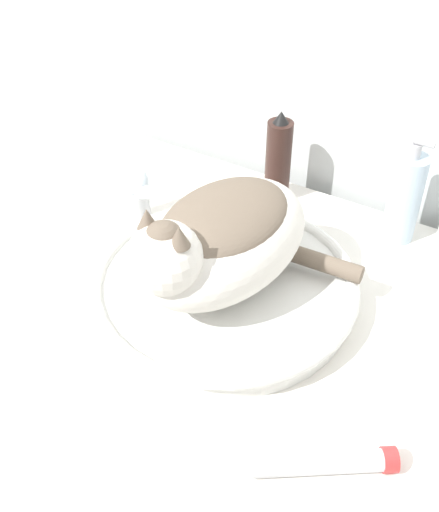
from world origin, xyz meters
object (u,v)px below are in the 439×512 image
object	(u,v)px
faucet	(141,193)
cream_tube	(326,463)
hairspray_can_black	(278,159)
cat	(219,238)
soap_pump_bottle	(405,197)

from	to	relation	value
faucet	cream_tube	distance (m)	0.57
hairspray_can_black	cream_tube	world-z (taller)	hairspray_can_black
cat	faucet	bearing A→B (deg)	-106.42
faucet	hairspray_can_black	world-z (taller)	hairspray_can_black
hairspray_can_black	soap_pump_bottle	bearing A→B (deg)	0.00
hairspray_can_black	cream_tube	xyz separation A→B (m)	(0.32, -0.49, -0.07)
cat	soap_pump_bottle	world-z (taller)	cat
faucet	hairspray_can_black	bearing A→B (deg)	72.25
cat	soap_pump_bottle	xyz separation A→B (m)	(0.18, 0.30, -0.05)
cream_tube	faucet	bearing A→B (deg)	148.89
soap_pump_bottle	cream_tube	size ratio (longest dim) A/B	1.21
cat	cream_tube	distance (m)	0.34
faucet	hairspray_can_black	xyz separation A→B (m)	(0.17, 0.20, 0.02)
faucet	hairspray_can_black	size ratio (longest dim) A/B	0.80
faucet	soap_pump_bottle	bearing A→B (deg)	48.71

